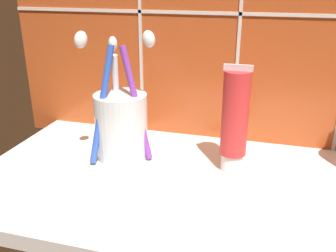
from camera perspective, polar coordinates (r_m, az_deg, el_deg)
sink_counter at (r=49.94cm, az=5.79°, el=-9.65°), size 62.25×31.48×2.00cm
toothbrush_cup at (r=54.61cm, az=-7.16°, el=0.48°), size 10.01×9.83×18.91cm
toothpaste_tube at (r=50.14cm, az=10.13°, el=0.87°), size 3.71×3.53×14.79cm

